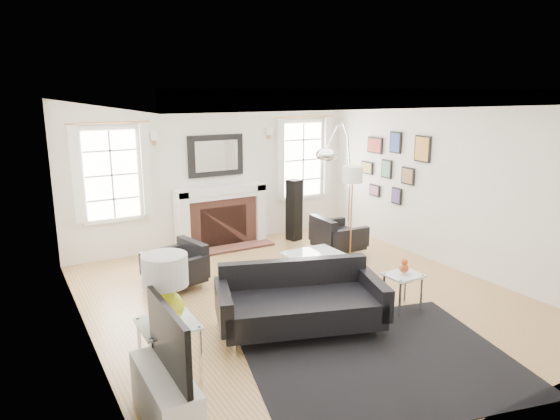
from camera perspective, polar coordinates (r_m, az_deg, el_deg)
floor at (r=7.01m, az=2.60°, el=-10.01°), size 6.00×6.00×0.00m
back_wall at (r=9.21m, az=-7.39°, el=4.67°), size 5.50×0.04×2.80m
front_wall at (r=4.45m, az=24.11°, el=-5.97°), size 5.50×0.04×2.80m
left_wall at (r=5.63m, az=-21.58°, el=-1.78°), size 0.04×6.00×2.80m
right_wall at (r=8.36m, az=18.86°, el=3.17°), size 0.04×6.00×2.80m
ceiling at (r=6.43m, az=2.87°, el=13.54°), size 5.50×6.00×0.02m
crown_molding at (r=6.43m, az=2.87°, el=13.00°), size 5.50×6.00×0.12m
fireplace at (r=9.19m, az=-6.73°, el=-0.79°), size 1.70×0.69×1.11m
mantel_mirror at (r=9.13m, az=-7.33°, el=6.18°), size 1.05×0.07×0.75m
window_left at (r=8.62m, az=-18.71°, el=3.86°), size 1.24×0.15×1.62m
window_right at (r=10.00m, az=2.60°, el=5.80°), size 1.24×0.15×1.62m
gallery_wall at (r=9.21m, az=12.76°, el=5.29°), size 0.04×1.73×1.29m
tv_unit at (r=4.57m, az=-12.86°, el=-19.49°), size 0.35×1.00×1.09m
area_rug at (r=5.65m, az=11.33°, el=-16.36°), size 3.21×2.87×0.01m
sofa at (r=6.03m, az=2.22°, el=-10.45°), size 2.13×1.45×0.64m
armchair_left at (r=7.41m, az=-11.60°, el=-6.44°), size 0.86×0.93×0.54m
armchair_right at (r=8.77m, az=6.37°, el=-3.04°), size 0.78×0.85×0.56m
coffee_table at (r=7.60m, az=4.25°, el=-5.37°), size 0.84×0.84×0.37m
side_table_left at (r=5.12m, az=-12.63°, el=-13.57°), size 0.55×0.55×0.60m
nesting_table at (r=6.69m, az=13.88°, el=-8.05°), size 0.45×0.38×0.50m
gourd_lamp at (r=4.91m, az=-12.93°, el=-8.27°), size 0.43×0.43×0.69m
orange_vase at (r=6.61m, az=13.99°, el=-6.29°), size 0.12×0.12×0.19m
arc_floor_lamp at (r=8.47m, az=6.77°, el=3.05°), size 1.66×1.54×2.36m
stick_floor_lamp at (r=8.14m, az=8.28°, el=3.47°), size 0.33×0.33×1.61m
speaker_tower at (r=9.48m, az=1.62°, el=0.00°), size 0.28×0.28×1.17m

